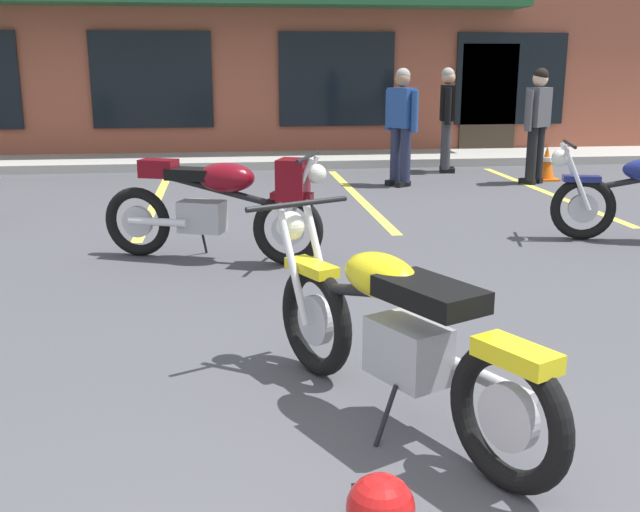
# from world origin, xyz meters

# --- Properties ---
(ground_plane) EXTENTS (80.00, 80.00, 0.00)m
(ground_plane) POSITION_xyz_m (0.00, 3.85, 0.00)
(ground_plane) COLOR #47474C
(sidewalk_kerb) EXTENTS (22.00, 1.80, 0.14)m
(sidewalk_kerb) POSITION_xyz_m (0.00, 11.94, 0.07)
(sidewalk_kerb) COLOR #A8A59E
(sidewalk_kerb) RESTS_ON ground_plane
(brick_storefront_building) EXTENTS (16.80, 6.55, 3.57)m
(brick_storefront_building) POSITION_xyz_m (0.00, 15.44, 1.79)
(brick_storefront_building) COLOR brown
(brick_storefront_building) RESTS_ON ground_plane
(painted_stall_lines) EXTENTS (8.09, 4.80, 0.01)m
(painted_stall_lines) POSITION_xyz_m (-0.00, 8.34, 0.00)
(painted_stall_lines) COLOR #DBCC4C
(painted_stall_lines) RESTS_ON ground_plane
(motorcycle_foreground_classic) EXTENTS (1.21, 1.95, 0.98)m
(motorcycle_foreground_classic) POSITION_xyz_m (0.36, 1.91, 0.46)
(motorcycle_foreground_classic) COLOR black
(motorcycle_foreground_classic) RESTS_ON ground_plane
(motorcycle_red_sportbike) EXTENTS (2.01, 1.06, 0.98)m
(motorcycle_red_sportbike) POSITION_xyz_m (-0.46, 5.14, 0.53)
(motorcycle_red_sportbike) COLOR black
(motorcycle_red_sportbike) RESTS_ON ground_plane
(person_in_black_shirt) EXTENTS (0.43, 0.55, 1.68)m
(person_in_black_shirt) POSITION_xyz_m (2.10, 9.16, 0.95)
(person_in_black_shirt) COLOR black
(person_in_black_shirt) RESTS_ON ground_plane
(person_in_shorts_foreground) EXTENTS (0.54, 0.44, 1.68)m
(person_in_shorts_foreground) POSITION_xyz_m (4.12, 9.09, 0.95)
(person_in_shorts_foreground) COLOR black
(person_in_shorts_foreground) RESTS_ON ground_plane
(person_near_building) EXTENTS (0.34, 0.61, 1.68)m
(person_near_building) POSITION_xyz_m (3.16, 10.45, 0.95)
(person_near_building) COLOR black
(person_near_building) RESTS_ON ground_plane
(helmet_on_pavement) EXTENTS (0.26, 0.26, 0.26)m
(helmet_on_pavement) POSITION_xyz_m (0.10, 0.96, 0.13)
(helmet_on_pavement) COLOR #B71414
(helmet_on_pavement) RESTS_ON ground_plane
(traffic_cone) EXTENTS (0.34, 0.34, 0.53)m
(traffic_cone) POSITION_xyz_m (4.45, 9.41, 0.26)
(traffic_cone) COLOR orange
(traffic_cone) RESTS_ON ground_plane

